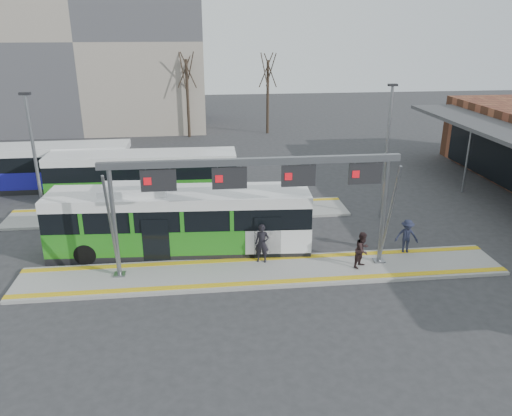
{
  "coord_description": "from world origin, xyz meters",
  "views": [
    {
      "loc": [
        -2.72,
        -20.12,
        10.77
      ],
      "look_at": [
        -0.04,
        3.0,
        2.07
      ],
      "focal_mm": 35.0,
      "sensor_mm": 36.0,
      "label": 1
    }
  ],
  "objects_px": {
    "passenger_a": "(262,243)",
    "passenger_c": "(407,236)",
    "hero_bus": "(180,222)",
    "passenger_b": "(362,250)",
    "gantry": "(256,182)"
  },
  "relations": [
    {
      "from": "passenger_a",
      "to": "passenger_b",
      "type": "relative_size",
      "value": 1.09
    },
    {
      "from": "passenger_a",
      "to": "passenger_c",
      "type": "height_order",
      "value": "passenger_a"
    },
    {
      "from": "hero_bus",
      "to": "passenger_a",
      "type": "bearing_deg",
      "value": -22.88
    },
    {
      "from": "passenger_c",
      "to": "hero_bus",
      "type": "bearing_deg",
      "value": -175.47
    },
    {
      "from": "gantry",
      "to": "passenger_b",
      "type": "distance_m",
      "value": 5.87
    },
    {
      "from": "passenger_c",
      "to": "gantry",
      "type": "bearing_deg",
      "value": -160.17
    },
    {
      "from": "gantry",
      "to": "passenger_c",
      "type": "bearing_deg",
      "value": 6.46
    },
    {
      "from": "passenger_a",
      "to": "hero_bus",
      "type": "bearing_deg",
      "value": 167.67
    },
    {
      "from": "passenger_b",
      "to": "passenger_c",
      "type": "bearing_deg",
      "value": -15.03
    },
    {
      "from": "passenger_b",
      "to": "passenger_c",
      "type": "height_order",
      "value": "same"
    },
    {
      "from": "hero_bus",
      "to": "passenger_b",
      "type": "distance_m",
      "value": 8.86
    },
    {
      "from": "gantry",
      "to": "passenger_b",
      "type": "bearing_deg",
      "value": -4.71
    },
    {
      "from": "hero_bus",
      "to": "passenger_b",
      "type": "height_order",
      "value": "hero_bus"
    },
    {
      "from": "gantry",
      "to": "passenger_c",
      "type": "distance_m",
      "value": 8.2
    },
    {
      "from": "passenger_b",
      "to": "passenger_c",
      "type": "distance_m",
      "value": 2.9
    }
  ]
}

